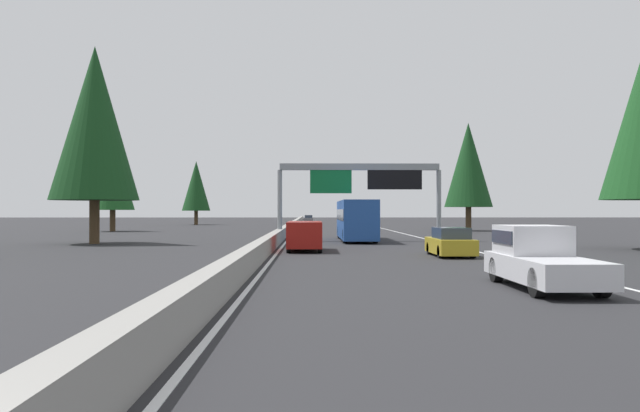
# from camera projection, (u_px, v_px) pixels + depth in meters

# --- Properties ---
(ground_plane) EXTENTS (320.00, 320.00, 0.00)m
(ground_plane) POSITION_uv_depth(u_px,v_px,m) (289.00, 234.00, 61.93)
(ground_plane) COLOR #262628
(median_barrier) EXTENTS (180.00, 0.56, 0.90)m
(median_barrier) POSITION_uv_depth(u_px,v_px,m) (292.00, 225.00, 81.92)
(median_barrier) COLOR gray
(median_barrier) RESTS_ON ground
(shoulder_stripe_right) EXTENTS (160.00, 0.16, 0.01)m
(shoulder_stripe_right) POSITION_uv_depth(u_px,v_px,m) (393.00, 231.00, 72.09)
(shoulder_stripe_right) COLOR silver
(shoulder_stripe_right) RESTS_ON ground
(shoulder_stripe_median) EXTENTS (160.00, 0.16, 0.01)m
(shoulder_stripe_median) POSITION_uv_depth(u_px,v_px,m) (295.00, 231.00, 71.93)
(shoulder_stripe_median) COLOR silver
(shoulder_stripe_median) RESTS_ON ground
(sign_gantry_overhead) EXTENTS (0.50, 12.68, 5.97)m
(sign_gantry_overhead) POSITION_uv_depth(u_px,v_px,m) (362.00, 179.00, 48.71)
(sign_gantry_overhead) COLOR gray
(sign_gantry_overhead) RESTS_ON ground
(pickup_near_right) EXTENTS (5.60, 2.00, 1.86)m
(pickup_near_right) POSITION_uv_depth(u_px,v_px,m) (539.00, 257.00, 19.01)
(pickup_near_right) COLOR silver
(pickup_near_right) RESTS_ON ground
(minivan_mid_left) EXTENTS (5.00, 1.95, 1.69)m
(minivan_mid_left) POSITION_uv_depth(u_px,v_px,m) (305.00, 235.00, 36.29)
(minivan_mid_left) COLOR maroon
(minivan_mid_left) RESTS_ON ground
(bus_distant_b) EXTENTS (11.50, 2.55, 3.10)m
(bus_distant_b) POSITION_uv_depth(u_px,v_px,m) (356.00, 219.00, 49.02)
(bus_distant_b) COLOR #1E4793
(bus_distant_b) RESTS_ON ground
(sedan_distant_a) EXTENTS (4.40, 1.80, 1.47)m
(sedan_distant_a) POSITION_uv_depth(u_px,v_px,m) (309.00, 219.00, 127.00)
(sedan_distant_a) COLOR slate
(sedan_distant_a) RESTS_ON ground
(sedan_far_center) EXTENTS (4.40, 1.80, 1.47)m
(sedan_far_center) POSITION_uv_depth(u_px,v_px,m) (450.00, 243.00, 32.07)
(sedan_far_center) COLOR #AD931E
(sedan_far_center) RESTS_ON ground
(conifer_right_mid) EXTENTS (5.53, 5.53, 12.57)m
(conifer_right_mid) POSITION_uv_depth(u_px,v_px,m) (468.00, 165.00, 73.15)
(conifer_right_mid) COLOR #4C3823
(conifer_right_mid) RESTS_ON ground
(conifer_left_near) EXTENTS (6.14, 6.14, 13.96)m
(conifer_left_near) POSITION_uv_depth(u_px,v_px,m) (95.00, 123.00, 44.43)
(conifer_left_near) COLOR #4C3823
(conifer_left_near) RESTS_ON ground
(conifer_left_mid) EXTENTS (4.84, 4.84, 11.01)m
(conifer_left_mid) POSITION_uv_depth(u_px,v_px,m) (113.00, 172.00, 71.32)
(conifer_left_mid) COLOR #4C3823
(conifer_left_mid) RESTS_ON ground
(conifer_left_far) EXTENTS (4.69, 4.69, 10.66)m
(conifer_left_far) POSITION_uv_depth(u_px,v_px,m) (196.00, 186.00, 105.25)
(conifer_left_far) COLOR #4C3823
(conifer_left_far) RESTS_ON ground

